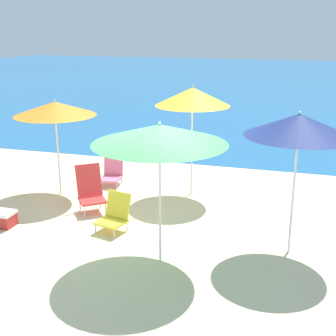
# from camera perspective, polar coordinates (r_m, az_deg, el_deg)

# --- Properties ---
(ground_plane) EXTENTS (60.00, 60.00, 0.00)m
(ground_plane) POSITION_cam_1_polar(r_m,az_deg,el_deg) (7.76, -3.10, -9.23)
(ground_plane) COLOR beige
(sea_water) EXTENTS (60.00, 40.00, 0.01)m
(sea_water) POSITION_cam_1_polar(r_m,az_deg,el_deg) (31.53, 12.25, 10.37)
(sea_water) COLOR #23669E
(sea_water) RESTS_ON ground
(beach_umbrella_orange) EXTENTS (1.66, 1.66, 2.00)m
(beach_umbrella_orange) POSITION_cam_1_polar(r_m,az_deg,el_deg) (9.75, -13.62, 7.04)
(beach_umbrella_orange) COLOR white
(beach_umbrella_orange) RESTS_ON ground
(beach_umbrella_yellow) EXTENTS (1.52, 1.52, 2.29)m
(beach_umbrella_yellow) POSITION_cam_1_polar(r_m,az_deg,el_deg) (9.44, 3.01, 8.68)
(beach_umbrella_yellow) COLOR white
(beach_umbrella_yellow) RESTS_ON ground
(beach_umbrella_green) EXTENTS (1.95, 1.95, 2.14)m
(beach_umbrella_green) POSITION_cam_1_polar(r_m,az_deg,el_deg) (6.56, -1.02, 4.12)
(beach_umbrella_green) COLOR white
(beach_umbrella_green) RESTS_ON ground
(beach_umbrella_navy) EXTENTS (1.60, 1.60, 2.24)m
(beach_umbrella_navy) POSITION_cam_1_polar(r_m,az_deg,el_deg) (7.08, 15.66, 5.04)
(beach_umbrella_navy) COLOR white
(beach_umbrella_navy) RESTS_ON ground
(beach_chair_red) EXTENTS (0.73, 0.75, 0.88)m
(beach_chair_red) POSITION_cam_1_polar(r_m,az_deg,el_deg) (9.05, -9.45, -2.56)
(beach_chair_red) COLOR silver
(beach_chair_red) RESTS_ON ground
(beach_chair_pink) EXTENTS (0.50, 0.62, 0.67)m
(beach_chair_pink) POSITION_cam_1_polar(r_m,az_deg,el_deg) (10.54, -6.80, -0.43)
(beach_chair_pink) COLOR silver
(beach_chair_pink) RESTS_ON ground
(beach_chair_yellow) EXTENTS (0.58, 0.61, 0.66)m
(beach_chair_yellow) POSITION_cam_1_polar(r_m,az_deg,el_deg) (8.18, -6.51, -5.52)
(beach_chair_yellow) COLOR silver
(beach_chair_yellow) RESTS_ON ground
(cooler_box) EXTENTS (0.53, 0.34, 0.28)m
(cooler_box) POSITION_cam_1_polar(r_m,az_deg,el_deg) (8.88, -19.79, -5.79)
(cooler_box) COLOR #B72828
(cooler_box) RESTS_ON ground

